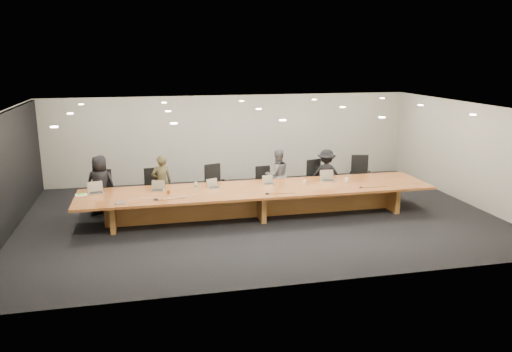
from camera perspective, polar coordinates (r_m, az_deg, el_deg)
The scene contains 29 objects.
ground at distance 12.96m, azimuth 0.29°, elevation -4.61°, with size 12.00×12.00×0.00m, color black.
back_wall at distance 16.44m, azimuth -2.83°, elevation 4.35°, with size 12.00×0.02×2.80m, color silver.
left_wall_panel at distance 12.70m, azimuth -26.83°, elevation -0.08°, with size 0.08×7.84×2.74m, color black.
conference_table at distance 12.81m, azimuth 0.29°, elevation -2.40°, with size 9.00×1.80×0.75m.
chair_far_left at distance 13.66m, azimuth -17.08°, elevation -1.75°, with size 0.59×0.59×1.15m, color black, non-canonical shape.
chair_left at distance 13.76m, azimuth -11.58°, elevation -1.40°, with size 0.56×0.56×1.10m, color black, non-canonical shape.
chair_mid_left at distance 13.87m, azimuth -4.55°, elevation -0.98°, with size 0.58×0.58×1.13m, color black, non-canonical shape.
chair_mid_right at distance 14.10m, azimuth 1.05°, elevation -0.93°, with size 0.52×0.52×1.02m, color black, non-canonical shape.
chair_right at distance 14.55m, azimuth 7.11°, elevation -0.34°, with size 0.58×0.58×1.13m, color black, non-canonical shape.
chair_far_right at distance 15.07m, azimuth 11.92°, elevation 0.07°, with size 0.61×0.61×1.19m, color black, non-canonical shape.
person_a at distance 13.71m, azimuth -17.34°, elevation -0.88°, with size 0.75×0.49×1.53m, color black.
person_b at distance 13.57m, azimuth -10.72°, elevation -0.74°, with size 0.54×0.36×1.49m, color #3A3520.
person_c at distance 14.14m, azimuth 2.47°, elevation 0.08°, with size 0.72×0.56×1.48m, color #535355.
person_d at distance 14.52m, azimuth 8.02°, elevation 0.22°, with size 0.93×0.53×1.44m, color black.
laptop_a at distance 12.84m, azimuth -17.83°, elevation -1.29°, with size 0.37×0.27×0.29m, color tan, non-canonical shape.
laptop_b at distance 12.71m, azimuth -11.20°, elevation -1.12°, with size 0.32×0.23×0.25m, color tan, non-canonical shape.
laptop_c at distance 12.78m, azimuth -4.81°, elevation -0.86°, with size 0.30×0.22×0.24m, color #B7A58C, non-canonical shape.
laptop_d at distance 13.12m, azimuth 1.51°, elevation -0.45°, with size 0.29×0.21×0.23m, color #C1B493, non-canonical shape.
laptop_e at distance 13.56m, azimuth 8.25°, elevation 0.03°, with size 0.37×0.27×0.29m, color tan, non-canonical shape.
water_bottle at distance 12.65m, azimuth -6.90°, elevation -1.14°, with size 0.07×0.07×0.21m, color #B1C2BF.
amber_mug at distance 12.39m, azimuth -9.95°, elevation -1.84°, with size 0.07×0.07×0.09m, color brown.
paper_cup_near at distance 13.19m, azimuth 5.58°, elevation -0.72°, with size 0.08×0.08×0.10m, color white.
paper_cup_far at distance 13.59m, azimuth 10.30°, elevation -0.45°, with size 0.09×0.09×0.10m, color white.
notepad at distance 12.83m, azimuth -19.33°, elevation -2.05°, with size 0.27×0.21×0.02m, color white.
lime_gadget at distance 12.84m, azimuth -19.36°, elevation -1.96°, with size 0.16×0.09×0.03m, color #57D137.
av_box at distance 11.85m, azimuth -15.29°, elevation -3.01°, with size 0.19×0.14×0.03m, color #B1B1B6.
mic_left at distance 11.96m, azimuth -11.36°, elevation -2.62°, with size 0.13×0.13×0.03m, color black.
mic_center at distance 12.22m, azimuth 1.29°, elevation -2.00°, with size 0.12×0.12×0.03m, color black.
mic_right at distance 13.08m, azimuth 11.92°, elevation -1.25°, with size 0.10×0.10×0.03m, color black.
Camera 1 is at (-2.75, -11.99, 4.08)m, focal length 35.00 mm.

